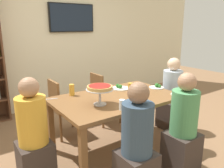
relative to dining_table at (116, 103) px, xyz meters
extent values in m
plane|color=#846042|center=(0.00, 0.00, -0.65)|extent=(12.00, 12.00, 0.00)
cube|color=beige|center=(0.00, 2.20, 0.75)|extent=(8.00, 0.12, 2.80)
cube|color=brown|center=(0.00, 0.00, 0.07)|extent=(1.58, 0.99, 0.04)
cube|color=brown|center=(-0.73, -0.44, -0.30)|extent=(0.07, 0.07, 0.70)
cube|color=brown|center=(0.73, -0.44, -0.30)|extent=(0.07, 0.07, 0.70)
cube|color=brown|center=(-0.73, 0.44, -0.30)|extent=(0.07, 0.07, 0.70)
cube|color=brown|center=(0.73, 0.44, -0.30)|extent=(0.07, 0.07, 0.70)
cube|color=brown|center=(-0.96, 1.98, 0.45)|extent=(0.03, 0.30, 2.20)
cube|color=black|center=(0.44, 2.11, 1.12)|extent=(0.96, 0.05, 0.55)
cube|color=#192333|center=(0.44, 2.08, 1.12)|extent=(0.92, 0.01, 0.51)
cube|color=#382D28|center=(0.35, -0.79, -0.43)|extent=(0.34, 0.34, 0.45)
cylinder|color=#4C935B|center=(0.35, -0.79, 0.05)|extent=(0.30, 0.30, 0.50)
sphere|color=#A87A5B|center=(0.35, -0.79, 0.40)|extent=(0.20, 0.20, 0.20)
cylinder|color=#33475B|center=(-0.34, -0.78, 0.05)|extent=(0.30, 0.30, 0.50)
sphere|color=#846047|center=(-0.34, -0.78, 0.40)|extent=(0.20, 0.20, 0.20)
cube|color=#382D28|center=(1.12, 0.03, -0.43)|extent=(0.34, 0.34, 0.45)
cylinder|color=silver|center=(1.12, 0.03, 0.05)|extent=(0.30, 0.30, 0.50)
sphere|color=beige|center=(1.12, 0.03, 0.40)|extent=(0.20, 0.20, 0.20)
cube|color=#382D28|center=(-1.08, -0.03, -0.43)|extent=(0.34, 0.34, 0.45)
cylinder|color=gold|center=(-1.08, -0.03, 0.05)|extent=(0.30, 0.30, 0.50)
sphere|color=#A87A5B|center=(-1.08, -0.03, 0.40)|extent=(0.20, 0.20, 0.20)
cube|color=brown|center=(0.38, 0.81, -0.22)|extent=(0.40, 0.40, 0.04)
cube|color=brown|center=(0.20, 0.81, 0.01)|extent=(0.04, 0.36, 0.42)
cylinder|color=brown|center=(0.55, 0.99, -0.45)|extent=(0.04, 0.04, 0.41)
cylinder|color=brown|center=(0.55, 0.64, -0.45)|extent=(0.04, 0.04, 0.41)
cylinder|color=brown|center=(0.20, 0.99, -0.45)|extent=(0.04, 0.04, 0.41)
cylinder|color=brown|center=(0.20, 0.64, -0.45)|extent=(0.04, 0.04, 0.41)
cube|color=brown|center=(-0.36, 0.78, -0.22)|extent=(0.40, 0.40, 0.04)
cube|color=brown|center=(-0.54, 0.78, 0.01)|extent=(0.04, 0.36, 0.42)
cylinder|color=brown|center=(-0.19, 0.95, -0.45)|extent=(0.04, 0.04, 0.41)
cylinder|color=brown|center=(-0.19, 0.60, -0.45)|extent=(0.04, 0.04, 0.41)
cylinder|color=brown|center=(-0.54, 0.95, -0.45)|extent=(0.04, 0.04, 0.41)
cylinder|color=brown|center=(-0.54, 0.60, -0.45)|extent=(0.04, 0.04, 0.41)
cylinder|color=silver|center=(-0.33, -0.12, 0.09)|extent=(0.15, 0.15, 0.01)
cylinder|color=silver|center=(-0.33, -0.12, 0.18)|extent=(0.03, 0.03, 0.17)
cylinder|color=silver|center=(-0.33, -0.12, 0.27)|extent=(0.32, 0.32, 0.01)
cylinder|color=tan|center=(-0.33, -0.12, 0.29)|extent=(0.29, 0.29, 0.04)
cylinder|color=maroon|center=(-0.33, -0.12, 0.31)|extent=(0.26, 0.26, 0.00)
cylinder|color=white|center=(0.73, 0.00, 0.09)|extent=(0.21, 0.21, 0.01)
sphere|color=#2D7028|center=(0.73, 0.00, 0.13)|extent=(0.06, 0.06, 0.06)
sphere|color=#2D7028|center=(0.74, 0.00, 0.13)|extent=(0.06, 0.06, 0.06)
sphere|color=#2D7028|center=(0.75, -0.04, 0.12)|extent=(0.05, 0.05, 0.05)
sphere|color=#2D7028|center=(0.74, -0.01, 0.12)|extent=(0.05, 0.05, 0.05)
cylinder|color=white|center=(0.72, -0.42, 0.09)|extent=(0.22, 0.22, 0.01)
sphere|color=#2D7028|center=(0.72, -0.38, 0.12)|extent=(0.04, 0.04, 0.04)
sphere|color=#2D7028|center=(0.70, -0.42, 0.13)|extent=(0.06, 0.06, 0.06)
sphere|color=#2D7028|center=(0.70, -0.43, 0.13)|extent=(0.06, 0.06, 0.06)
sphere|color=#2D7028|center=(0.77, -0.38, 0.12)|extent=(0.05, 0.05, 0.05)
cylinder|color=white|center=(0.27, 0.27, 0.09)|extent=(0.26, 0.26, 0.01)
sphere|color=#2D7028|center=(0.27, 0.27, 0.12)|extent=(0.05, 0.05, 0.05)
sphere|color=#2D7028|center=(0.25, 0.31, 0.13)|extent=(0.05, 0.05, 0.05)
sphere|color=#2D7028|center=(0.26, 0.26, 0.13)|extent=(0.05, 0.05, 0.05)
sphere|color=#2D7028|center=(0.25, 0.26, 0.13)|extent=(0.05, 0.05, 0.05)
cylinder|color=gold|center=(0.24, 0.02, 0.16)|extent=(0.07, 0.07, 0.14)
cylinder|color=gold|center=(-0.44, 0.39, 0.16)|extent=(0.07, 0.07, 0.15)
cylinder|color=white|center=(-0.22, -0.40, 0.14)|extent=(0.07, 0.07, 0.11)
cube|color=silver|center=(0.15, -0.32, 0.09)|extent=(0.18, 0.06, 0.00)
cube|color=silver|center=(0.63, 0.38, 0.09)|extent=(0.18, 0.03, 0.00)
cube|color=silver|center=(-0.73, 0.40, 0.09)|extent=(0.18, 0.07, 0.00)
camera|label=1|loc=(-1.64, -2.21, 0.98)|focal=36.14mm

